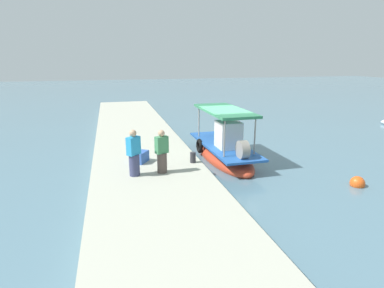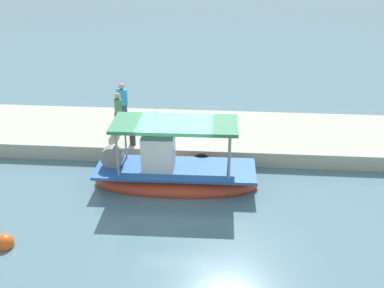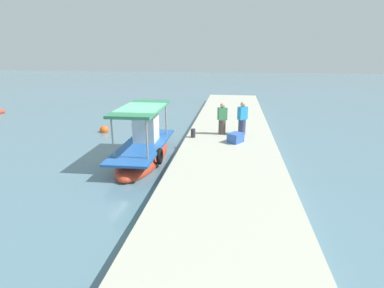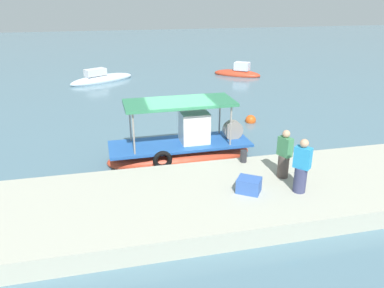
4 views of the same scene
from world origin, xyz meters
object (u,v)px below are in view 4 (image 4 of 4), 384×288
Objects in this scene: fisherman_by_crate at (301,168)px; cargo_crate at (249,185)px; main_fishing_boat at (182,149)px; marker_buoy at (251,120)px; fisherman_near_bollard at (284,156)px; moored_boat_mid at (102,79)px; mooring_bollard at (244,156)px; moored_boat_near at (238,73)px.

fisherman_by_crate is 1.67m from cargo_crate.
marker_buoy is (4.49, 3.89, -0.35)m from main_fishing_boat.
moored_boat_mid is at bearing 106.78° from fisherman_near_bollard.
fisherman_near_bollard reaches higher than mooring_bollard.
fisherman_near_bollard is (2.71, -3.48, 0.89)m from main_fishing_boat.
mooring_bollard is at bearing 73.88° from cargo_crate.
cargo_crate is 20.99m from moored_boat_near.
fisherman_by_crate is (0.06, -1.04, 0.04)m from fisherman_near_bollard.
main_fishing_boat is at bearing 127.89° from fisherman_near_bollard.
moored_boat_near reaches higher than moored_boat_mid.
fisherman_near_bollard is 20.18m from moored_boat_mid.
fisherman_near_bollard reaches higher than moored_boat_near.
moored_boat_near is 0.77× the size of moored_boat_mid.
moored_boat_mid is at bearing 122.52° from marker_buoy.
moored_boat_mid is at bearing 101.11° from main_fishing_boat.
mooring_bollard is 0.63× the size of cargo_crate.
main_fishing_boat is 16.11m from moored_boat_mid.
moored_boat_mid is at bearing 105.52° from mooring_bollard.
cargo_crate is 8.75m from marker_buoy.
main_fishing_boat is 8.47× the size of cargo_crate.
cargo_crate is (-1.48, -0.72, -0.52)m from fisherman_near_bollard.
cargo_crate is (1.24, -4.20, 0.37)m from main_fishing_boat.
moored_boat_near is at bearing -0.67° from moored_boat_mid.
moored_boat_near is (5.24, 19.16, -1.16)m from fisherman_near_bollard.
mooring_bollard is (1.86, -2.05, 0.36)m from main_fishing_boat.
main_fishing_boat is 2.79m from mooring_bollard.
moored_boat_near is (3.46, 11.79, 0.09)m from marker_buoy.
main_fishing_boat is at bearing -116.91° from moored_boat_near.
marker_buoy is at bearing 78.43° from fisherman_by_crate.
main_fishing_boat reaches higher than moored_boat_mid.
main_fishing_boat is 13.49× the size of mooring_bollard.
moored_boat_mid is at bearing 179.33° from moored_boat_near.
cargo_crate is at bearing -108.68° from moored_boat_near.
moored_boat_near reaches higher than mooring_bollard.
main_fishing_boat is at bearing 132.12° from mooring_bollard.
fisherman_near_bollard is 1.72m from cargo_crate.
main_fishing_boat is 3.56× the size of fisherman_near_bollard.
moored_boat_near is (5.18, 20.20, -1.19)m from fisherman_by_crate.
fisherman_by_crate is at bearing -104.39° from moored_boat_near.
mooring_bollard is at bearing -74.48° from moored_boat_mid.
fisherman_by_crate is 20.89m from moored_boat_near.
fisherman_near_bollard reaches higher than marker_buoy.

